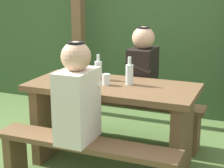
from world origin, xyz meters
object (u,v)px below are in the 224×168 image
object	(u,v)px
person_black_coat	(143,68)
drinking_glass	(106,79)
bottle_right	(98,70)
bottle_left	(129,74)
picnic_table	(112,111)
person_white_shirt	(77,96)
bench_near	(85,156)
bench_far	(132,112)
cell_phone	(82,77)

from	to	relation	value
person_black_coat	drinking_glass	world-z (taller)	person_black_coat
bottle_right	bottle_left	bearing A→B (deg)	-12.72
picnic_table	person_white_shirt	world-z (taller)	person_white_shirt
bench_near	drinking_glass	world-z (taller)	drinking_glass
bench_far	bottle_left	size ratio (longest dim) A/B	6.04
person_white_shirt	drinking_glass	distance (m)	0.48
bottle_left	bench_near	bearing A→B (deg)	-103.19
picnic_table	person_white_shirt	xyz separation A→B (m)	(-0.05, -0.52, 0.27)
bottle_left	drinking_glass	bearing A→B (deg)	-153.61
bottle_left	cell_phone	distance (m)	0.47
picnic_table	bottle_left	bearing A→B (deg)	20.27
drinking_glass	cell_phone	bearing A→B (deg)	154.73
picnic_table	bottle_left	world-z (taller)	bottle_left
bench_near	cell_phone	bearing A→B (deg)	117.43
person_white_shirt	person_black_coat	distance (m)	1.05
bench_far	drinking_glass	size ratio (longest dim) A/B	15.08
drinking_glass	cell_phone	distance (m)	0.32
bench_near	person_white_shirt	xyz separation A→B (m)	(-0.05, 0.00, 0.45)
bench_far	bottle_left	xyz separation A→B (m)	(0.13, -0.47, 0.50)
person_white_shirt	cell_phone	size ratio (longest dim) A/B	5.14
bench_near	person_black_coat	size ratio (longest dim) A/B	1.95
picnic_table	person_black_coat	bearing A→B (deg)	79.13
drinking_glass	bottle_left	bearing A→B (deg)	26.39
person_black_coat	bottle_right	distance (m)	0.49
bench_near	drinking_glass	distance (m)	0.67
bottle_left	cell_phone	xyz separation A→B (m)	(-0.46, 0.05, -0.09)
bench_near	cell_phone	xyz separation A→B (m)	(-0.32, 0.62, 0.42)
bench_far	person_black_coat	bearing A→B (deg)	-1.91
picnic_table	bottle_right	size ratio (longest dim) A/B	6.42
bottle_left	cell_phone	bearing A→B (deg)	173.66
picnic_table	person_black_coat	world-z (taller)	person_black_coat
person_white_shirt	bottle_left	world-z (taller)	person_white_shirt
bench_far	bottle_left	distance (m)	0.70
bench_far	drinking_glass	bearing A→B (deg)	-93.74
drinking_glass	person_black_coat	bearing A→B (deg)	76.20
picnic_table	bench_near	distance (m)	0.55
person_white_shirt	cell_phone	bearing A→B (deg)	113.48
bench_near	bench_far	world-z (taller)	same
bench_far	bottle_right	distance (m)	0.66
picnic_table	bench_far	distance (m)	0.55
person_white_shirt	picnic_table	bearing A→B (deg)	84.04
bottle_left	bench_far	bearing A→B (deg)	105.83
drinking_glass	picnic_table	bearing A→B (deg)	43.92
person_black_coat	cell_phone	world-z (taller)	person_black_coat
person_black_coat	cell_phone	xyz separation A→B (m)	(-0.42, -0.42, -0.03)
person_white_shirt	person_black_coat	world-z (taller)	same
person_black_coat	cell_phone	bearing A→B (deg)	-135.28
bench_far	person_white_shirt	size ratio (longest dim) A/B	1.95
picnic_table	bottle_left	distance (m)	0.35
bottle_right	person_black_coat	bearing A→B (deg)	55.25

